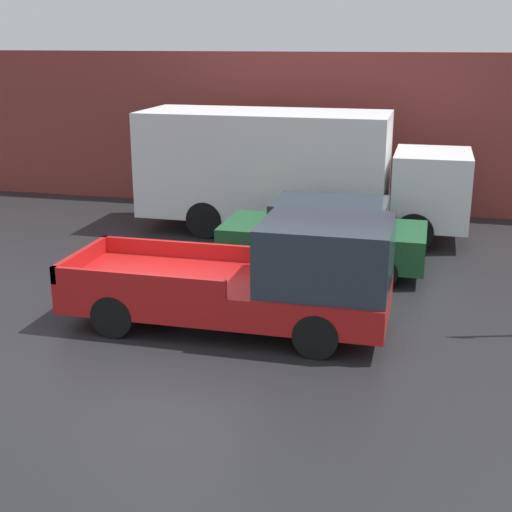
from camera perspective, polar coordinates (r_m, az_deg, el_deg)
The scene contains 5 objects.
ground_plane at distance 12.83m, azimuth -7.52°, elevation -5.52°, with size 60.00×60.00×0.00m, color #232326.
building_wall at distance 21.34m, azimuth 1.81°, elevation 9.96°, with size 28.00×0.15×4.52m.
pickup_truck at distance 12.25m, azimuth 0.57°, elevation -1.77°, with size 5.62×2.10×2.02m.
car at distance 15.56m, azimuth 5.53°, elevation 1.70°, with size 4.37×1.96×1.56m.
delivery_truck at distance 18.51m, azimuth 2.74°, elevation 7.05°, with size 8.32×2.55×3.11m.
Camera 1 is at (4.45, -11.00, 4.90)m, focal length 50.00 mm.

